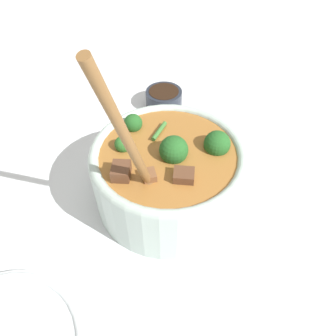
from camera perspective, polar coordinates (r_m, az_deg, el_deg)
The scene contains 3 objects.
ground_plane at distance 0.56m, azimuth -0.00°, elevation -4.98°, with size 4.00×4.00×0.00m, color silver.
stew_bowl at distance 0.51m, azimuth 0.00°, elevation -0.66°, with size 0.23×0.23×0.32m.
condiment_bowl at distance 0.73m, azimuth -0.72°, elevation 12.09°, with size 0.08×0.08×0.04m.
Camera 1 is at (0.33, -0.10, 0.44)m, focal length 35.00 mm.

